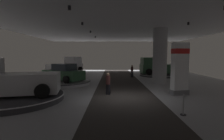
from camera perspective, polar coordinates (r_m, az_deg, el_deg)
The scene contains 15 objects.
ground at distance 11.79m, azimuth 4.43°, elevation -9.14°, with size 24.00×44.00×0.06m.
ceiling_with_spotlights at distance 11.76m, azimuth 4.62°, elevation 18.24°, with size 24.00×44.00×0.39m.
column_right at distance 17.77m, azimuth 15.84°, elevation 4.44°, with size 1.39×1.39×5.50m.
brand_sign_pylon at distance 13.23m, azimuth 21.80°, elevation 0.67°, with size 1.38×0.91×3.74m.
display_platform_mid_left at distance 17.73m, azimuth -15.57°, elevation -3.91°, with size 5.31×5.31×0.31m.
display_car_mid_left at distance 17.59m, azimuth -15.57°, elevation -1.01°, with size 4.52×3.74×1.71m.
display_platform_far_left at distance 24.89m, azimuth -14.92°, elevation -1.39°, with size 5.68×5.68×0.33m.
pickup_truck_far_left at distance 25.04m, azimuth -14.50°, elevation 1.14°, with size 4.34×5.69×2.30m.
display_platform_near_left at distance 12.37m, azimuth -29.31°, elevation -8.01°, with size 5.95×5.95×0.37m.
pickup_truck_near_left at distance 12.29m, azimuth -30.95°, elevation -2.96°, with size 5.60×3.44×2.30m.
display_platform_far_right at distance 24.80m, azimuth 15.83°, elevation -1.53°, with size 5.68×5.68×0.24m.
pickup_truck_far_right at distance 24.61m, azimuth 15.18°, elevation 0.87°, with size 5.42×2.92×2.30m.
visitor_walking_near at distance 12.38m, azimuth -1.11°, elevation -4.06°, with size 0.32×0.32×1.59m.
visitor_walking_far at distance 22.22m, azimuth 6.91°, elevation -0.12°, with size 0.32×0.32×1.59m.
stanchion_a at distance 8.97m, azimuth 22.86°, elevation -11.43°, with size 0.28×0.28×1.01m.
Camera 1 is at (-0.85, -11.41, 2.83)m, focal length 27.53 mm.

